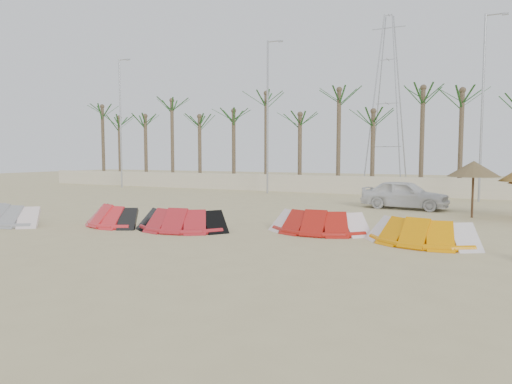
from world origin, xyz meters
The scene contains 14 objects.
ground centered at (0.00, 0.00, 0.00)m, with size 120.00×120.00×0.00m, color #C5B681.
boundary_wall centered at (0.00, 22.00, 0.65)m, with size 60.00×0.30×1.30m, color beige.
palm_line centered at (0.67, 23.50, 6.44)m, with size 52.00×4.00×7.70m.
lamp_a centered at (-19.96, 20.00, 5.77)m, with size 1.25×0.14×11.00m.
lamp_b centered at (-5.96, 20.00, 5.77)m, with size 1.25×0.14×11.00m.
lamp_c centered at (8.04, 20.00, 5.77)m, with size 1.25×0.14×11.00m.
pylon centered at (1.00, 28.00, 0.00)m, with size 3.00×3.00×14.00m, color #A5A8AD, non-canonical shape.
kite_grey centered at (-8.70, 1.76, 0.42)m, with size 3.37×1.86×0.90m.
kite_red_left centered at (-4.87, 3.31, 0.42)m, with size 3.27×2.21×0.90m.
kite_red_mid centered at (-1.69, 3.54, 0.42)m, with size 3.62×2.05×0.90m.
kite_red_right centered at (2.96, 5.30, 0.42)m, with size 3.55×1.64×0.90m.
kite_orange centered at (6.47, 4.67, 0.42)m, with size 3.60×2.13×0.90m.
parasol_left centered at (7.78, 12.00, 2.18)m, with size 2.23×2.23×2.53m.
car centered at (4.56, 14.24, 0.75)m, with size 1.76×4.38×1.49m, color silver.
Camera 1 is at (8.10, -10.35, 2.75)m, focal length 32.00 mm.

